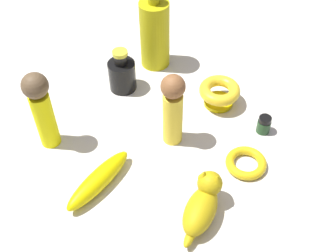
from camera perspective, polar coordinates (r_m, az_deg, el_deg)
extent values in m
plane|color=silver|center=(1.02, 0.00, -2.24)|extent=(2.00, 2.00, 0.00)
cylinder|color=#1E4320|center=(1.06, 12.52, -0.03)|extent=(0.03, 0.03, 0.03)
cylinder|color=gold|center=(1.05, 12.64, 0.50)|extent=(0.03, 0.03, 0.00)
cylinder|color=black|center=(1.04, 12.71, 0.82)|extent=(0.03, 0.03, 0.01)
cylinder|color=black|center=(1.14, -6.07, 6.63)|extent=(0.07, 0.07, 0.08)
cylinder|color=black|center=(1.10, -6.29, 8.79)|extent=(0.03, 0.03, 0.03)
cylinder|color=gold|center=(1.09, -6.37, 9.58)|extent=(0.04, 0.04, 0.01)
cylinder|color=yellow|center=(0.98, 0.78, 0.94)|extent=(0.05, 0.05, 0.14)
sphere|color=brown|center=(0.91, 0.84, 5.15)|extent=(0.05, 0.05, 0.05)
ellipsoid|color=#BCA011|center=(0.88, 4.29, -11.10)|extent=(0.13, 0.09, 0.06)
sphere|color=#BCA011|center=(0.88, 5.55, -7.57)|extent=(0.05, 0.05, 0.05)
cone|color=#BCA011|center=(0.87, 4.77, -6.43)|extent=(0.02, 0.02, 0.02)
cone|color=#BCA011|center=(0.86, 6.55, -7.02)|extent=(0.02, 0.02, 0.02)
ellipsoid|color=#BCA011|center=(0.86, 2.96, -14.32)|extent=(0.06, 0.03, 0.02)
ellipsoid|color=yellow|center=(0.94, -9.17, -7.05)|extent=(0.19, 0.05, 0.04)
cylinder|color=#D2BF08|center=(1.12, 6.67, 3.19)|extent=(0.07, 0.07, 0.01)
torus|color=yellow|center=(1.09, 6.85, 4.70)|extent=(0.10, 0.10, 0.03)
cylinder|color=#F4EF0C|center=(1.01, -15.93, 0.79)|extent=(0.06, 0.06, 0.15)
sphere|color=brown|center=(0.94, -17.19, 5.12)|extent=(0.06, 0.06, 0.06)
torus|color=gold|center=(0.99, 10.28, -4.83)|extent=(0.09, 0.09, 0.02)
cylinder|color=#B6AF0E|center=(1.18, -1.76, 11.99)|extent=(0.08, 0.08, 0.19)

